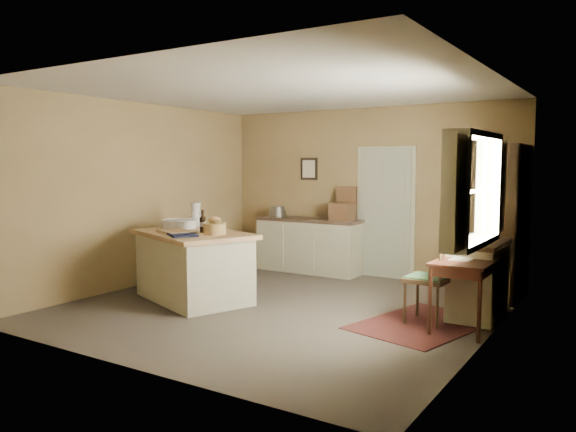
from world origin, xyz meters
name	(u,v)px	position (x,y,z in m)	size (l,w,h in m)	color
ground	(282,307)	(0.00, 0.00, 0.00)	(5.00, 5.00, 0.00)	#50493D
wall_back	(366,192)	(0.00, 2.50, 1.35)	(5.00, 0.10, 2.70)	olive
wall_front	(125,216)	(0.00, -2.50, 1.35)	(5.00, 0.10, 2.70)	olive
wall_left	(140,195)	(-2.50, 0.00, 1.35)	(0.10, 5.00, 2.70)	olive
wall_right	(491,209)	(2.50, 0.00, 1.35)	(0.10, 5.00, 2.70)	olive
ceiling	(282,90)	(0.00, 0.00, 2.70)	(5.00, 5.00, 0.00)	silver
door	(385,211)	(0.35, 2.47, 1.05)	(0.97, 0.06, 2.11)	#9FA38A
framed_prints	(377,169)	(0.20, 2.48, 1.72)	(2.82, 0.02, 0.38)	black
window	(478,189)	(2.42, -0.20, 1.55)	(0.25, 1.99, 1.12)	beige
work_island	(193,264)	(-1.20, -0.30, 0.48)	(1.94, 1.60, 1.20)	beige
sideboard	(309,243)	(-0.89, 2.20, 0.48)	(1.81, 0.52, 1.18)	beige
rug	(422,324)	(1.75, 0.20, 0.00)	(1.10, 1.60, 0.01)	#461816
writing_desk	(466,268)	(2.20, 0.30, 0.67)	(0.58, 0.96, 0.82)	#381A11
desk_chair	(427,279)	(1.77, 0.30, 0.50)	(0.47, 0.47, 1.00)	#322315
right_cabinet	(478,279)	(2.20, 0.85, 0.46)	(0.55, 0.98, 0.99)	beige
shelving_unit	(513,223)	(2.35, 2.00, 1.03)	(0.35, 0.93, 2.06)	#322315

